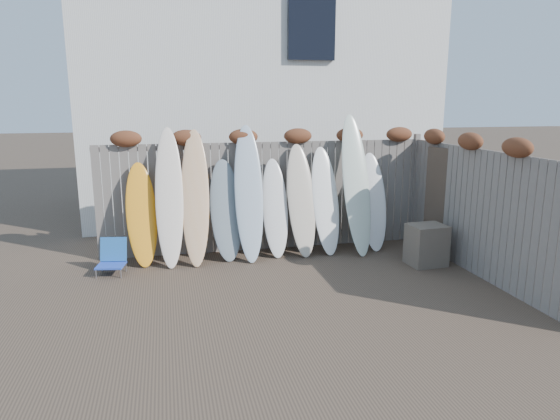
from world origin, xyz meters
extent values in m
plane|color=#493A2D|center=(0.00, 0.00, 0.00)|extent=(80.00, 80.00, 0.00)
cube|color=slate|center=(0.00, 2.40, 1.00)|extent=(6.00, 0.10, 2.00)
cube|color=slate|center=(3.00, 2.40, 1.05)|extent=(0.10, 0.10, 2.10)
ellipsoid|color=brown|center=(-2.40, 2.36, 2.10)|extent=(0.52, 0.28, 0.28)
ellipsoid|color=brown|center=(-1.40, 2.36, 2.10)|extent=(0.52, 0.28, 0.28)
ellipsoid|color=brown|center=(-0.40, 2.36, 2.10)|extent=(0.52, 0.28, 0.28)
ellipsoid|color=brown|center=(0.60, 2.36, 2.10)|extent=(0.52, 0.28, 0.28)
ellipsoid|color=brown|center=(1.60, 2.36, 2.10)|extent=(0.52, 0.28, 0.28)
ellipsoid|color=brown|center=(2.60, 2.36, 2.10)|extent=(0.52, 0.28, 0.28)
cube|color=slate|center=(3.00, 0.20, 1.00)|extent=(0.10, 4.40, 2.00)
ellipsoid|color=brown|center=(2.96, -0.50, 2.10)|extent=(0.28, 0.56, 0.28)
ellipsoid|color=brown|center=(2.96, 0.60, 2.10)|extent=(0.28, 0.56, 0.28)
ellipsoid|color=brown|center=(2.96, 1.70, 2.10)|extent=(0.28, 0.56, 0.28)
cube|color=silver|center=(0.50, 6.50, 3.00)|extent=(8.00, 5.00, 6.00)
cube|color=black|center=(1.30, 3.95, 4.20)|extent=(1.00, 0.12, 1.30)
cube|color=blue|center=(-2.70, 1.52, 0.16)|extent=(0.48, 0.44, 0.03)
cube|color=#225FAB|center=(-2.66, 1.72, 0.37)|extent=(0.44, 0.20, 0.39)
cylinder|color=#AEAEB5|center=(-2.91, 1.40, 0.08)|extent=(0.02, 0.02, 0.16)
cylinder|color=#A1A1A8|center=(-2.86, 1.71, 0.08)|extent=(0.02, 0.02, 0.16)
cylinder|color=#BABAC2|center=(-2.54, 1.33, 0.08)|extent=(0.02, 0.02, 0.16)
cylinder|color=#ACACB3|center=(-2.48, 1.64, 0.08)|extent=(0.02, 0.02, 0.16)
cube|color=brown|center=(2.46, 0.86, 0.35)|extent=(0.63, 0.54, 0.69)
cube|color=#47382B|center=(3.08, 1.08, 0.96)|extent=(0.51, 1.22, 1.92)
ellipsoid|color=orange|center=(-2.20, 2.01, 0.86)|extent=(0.56, 0.66, 1.72)
ellipsoid|color=#F5E3D1|center=(-1.74, 1.94, 1.15)|extent=(0.51, 0.83, 2.30)
ellipsoid|color=#FFC591|center=(-1.31, 1.92, 1.13)|extent=(0.54, 0.84, 2.26)
ellipsoid|color=slate|center=(-0.78, 1.99, 0.87)|extent=(0.58, 0.65, 1.73)
ellipsoid|color=#A6BACB|center=(-0.39, 1.93, 1.16)|extent=(0.53, 0.84, 2.32)
ellipsoid|color=white|center=(0.09, 2.00, 0.86)|extent=(0.47, 0.63, 1.72)
ellipsoid|color=beige|center=(0.57, 1.97, 0.99)|extent=(0.53, 0.73, 1.97)
ellipsoid|color=white|center=(1.02, 1.97, 0.96)|extent=(0.54, 0.71, 1.91)
ellipsoid|color=silver|center=(1.57, 1.87, 1.25)|extent=(0.53, 0.89, 2.49)
ellipsoid|color=white|center=(1.96, 2.00, 0.89)|extent=(0.52, 0.66, 1.78)
camera|label=1|loc=(-1.77, -6.47, 2.74)|focal=32.00mm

